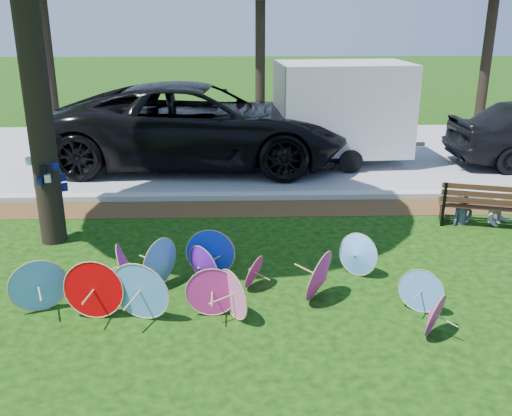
{
  "coord_description": "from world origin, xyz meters",
  "views": [
    {
      "loc": [
        0.24,
        -6.61,
        3.91
      ],
      "look_at": [
        0.5,
        2.0,
        0.9
      ],
      "focal_mm": 40.0,
      "sensor_mm": 36.0,
      "label": 1
    }
  ],
  "objects_px": {
    "person_left": "(465,193)",
    "black_van": "(199,125)",
    "park_bench": "(483,203)",
    "parasol_pile": "(206,278)",
    "person_right": "(501,198)",
    "cargo_trailer": "(343,108)"
  },
  "relations": [
    {
      "from": "parasol_pile",
      "to": "person_left",
      "type": "height_order",
      "value": "person_left"
    },
    {
      "from": "parasol_pile",
      "to": "black_van",
      "type": "bearing_deg",
      "value": 94.3
    },
    {
      "from": "parasol_pile",
      "to": "person_right",
      "type": "xyz_separation_m",
      "value": [
        5.45,
        2.95,
        0.15
      ]
    },
    {
      "from": "person_right",
      "to": "black_van",
      "type": "bearing_deg",
      "value": 144.07
    },
    {
      "from": "person_right",
      "to": "parasol_pile",
      "type": "bearing_deg",
      "value": -150.34
    },
    {
      "from": "black_van",
      "to": "person_left",
      "type": "relative_size",
      "value": 6.1
    },
    {
      "from": "cargo_trailer",
      "to": "person_right",
      "type": "height_order",
      "value": "cargo_trailer"
    },
    {
      "from": "black_van",
      "to": "park_bench",
      "type": "relative_size",
      "value": 4.71
    },
    {
      "from": "black_van",
      "to": "cargo_trailer",
      "type": "distance_m",
      "value": 3.79
    },
    {
      "from": "park_bench",
      "to": "person_right",
      "type": "distance_m",
      "value": 0.37
    },
    {
      "from": "parasol_pile",
      "to": "black_van",
      "type": "relative_size",
      "value": 0.77
    },
    {
      "from": "cargo_trailer",
      "to": "park_bench",
      "type": "xyz_separation_m",
      "value": [
        1.91,
        -4.75,
        -1.04
      ]
    },
    {
      "from": "cargo_trailer",
      "to": "person_right",
      "type": "bearing_deg",
      "value": -68.47
    },
    {
      "from": "cargo_trailer",
      "to": "black_van",
      "type": "bearing_deg",
      "value": 178.13
    },
    {
      "from": "black_van",
      "to": "park_bench",
      "type": "distance_m",
      "value": 7.33
    },
    {
      "from": "parasol_pile",
      "to": "park_bench",
      "type": "bearing_deg",
      "value": 29.65
    },
    {
      "from": "person_left",
      "to": "black_van",
      "type": "bearing_deg",
      "value": 117.69
    },
    {
      "from": "parasol_pile",
      "to": "cargo_trailer",
      "type": "xyz_separation_m",
      "value": [
        3.2,
        7.66,
        1.09
      ]
    },
    {
      "from": "park_bench",
      "to": "person_right",
      "type": "bearing_deg",
      "value": 24.21
    },
    {
      "from": "black_van",
      "to": "person_right",
      "type": "relative_size",
      "value": 7.34
    },
    {
      "from": "cargo_trailer",
      "to": "person_right",
      "type": "distance_m",
      "value": 5.3
    },
    {
      "from": "parasol_pile",
      "to": "person_right",
      "type": "height_order",
      "value": "person_right"
    }
  ]
}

